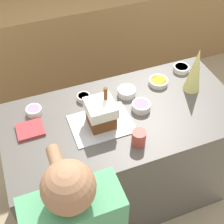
# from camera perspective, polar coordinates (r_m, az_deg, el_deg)

# --- Properties ---
(ground_plane) EXTENTS (12.00, 12.00, 0.00)m
(ground_plane) POSITION_cam_1_polar(r_m,az_deg,el_deg) (2.80, 1.61, -14.10)
(ground_plane) COLOR tan
(back_cabinet_block) EXTENTS (6.00, 0.60, 0.94)m
(back_cabinet_block) POSITION_cam_1_polar(r_m,az_deg,el_deg) (3.63, -8.69, 12.60)
(back_cabinet_block) COLOR #9E7547
(back_cabinet_block) RESTS_ON ground_plane
(kitchen_island) EXTENTS (1.58, 0.79, 0.95)m
(kitchen_island) POSITION_cam_1_polar(r_m,az_deg,el_deg) (2.40, 1.84, -8.42)
(kitchen_island) COLOR #514C47
(kitchen_island) RESTS_ON ground_plane
(baking_tray) EXTENTS (0.39, 0.29, 0.01)m
(baking_tray) POSITION_cam_1_polar(r_m,az_deg,el_deg) (1.98, -1.97, -2.17)
(baking_tray) COLOR #B2B2BC
(baking_tray) RESTS_ON kitchen_island
(gingerbread_house) EXTENTS (0.17, 0.18, 0.26)m
(gingerbread_house) POSITION_cam_1_polar(r_m,az_deg,el_deg) (1.91, -2.04, -0.18)
(gingerbread_house) COLOR brown
(gingerbread_house) RESTS_ON baking_tray
(decorative_tree) EXTENTS (0.12, 0.12, 0.34)m
(decorative_tree) POSITION_cam_1_polar(r_m,az_deg,el_deg) (2.19, 14.98, 7.44)
(decorative_tree) COLOR #DBD675
(decorative_tree) RESTS_ON kitchen_island
(candy_bowl_center_rear) EXTENTS (0.13, 0.13, 0.05)m
(candy_bowl_center_rear) POSITION_cam_1_polar(r_m,az_deg,el_deg) (2.16, 2.69, 3.76)
(candy_bowl_center_rear) COLOR white
(candy_bowl_center_rear) RESTS_ON kitchen_island
(candy_bowl_near_tray_right) EXTENTS (0.14, 0.14, 0.04)m
(candy_bowl_near_tray_right) POSITION_cam_1_polar(r_m,az_deg,el_deg) (2.28, 8.48, 5.53)
(candy_bowl_near_tray_right) COLOR silver
(candy_bowl_near_tray_right) RESTS_ON kitchen_island
(candy_bowl_far_right) EXTENTS (0.12, 0.12, 0.04)m
(candy_bowl_far_right) POSITION_cam_1_polar(r_m,az_deg,el_deg) (2.43, 12.53, 7.82)
(candy_bowl_far_right) COLOR silver
(candy_bowl_far_right) RESTS_ON kitchen_island
(candy_bowl_front_corner) EXTENTS (0.10, 0.10, 0.05)m
(candy_bowl_front_corner) POSITION_cam_1_polar(r_m,az_deg,el_deg) (2.09, -14.06, 0.24)
(candy_bowl_front_corner) COLOR white
(candy_bowl_front_corner) RESTS_ON kitchen_island
(candy_bowl_far_left) EXTENTS (0.12, 0.12, 0.05)m
(candy_bowl_far_left) POSITION_cam_1_polar(r_m,az_deg,el_deg) (2.07, 5.36, 1.10)
(candy_bowl_far_left) COLOR silver
(candy_bowl_far_left) RESTS_ON kitchen_island
(candy_bowl_behind_tray) EXTENTS (0.09, 0.09, 0.04)m
(candy_bowl_behind_tray) POSITION_cam_1_polar(r_m,az_deg,el_deg) (2.14, -5.21, 2.71)
(candy_bowl_behind_tray) COLOR silver
(candy_bowl_behind_tray) RESTS_ON kitchen_island
(cookbook) EXTENTS (0.16, 0.14, 0.02)m
(cookbook) POSITION_cam_1_polar(r_m,az_deg,el_deg) (2.00, -14.74, -3.17)
(cookbook) COLOR #B23338
(cookbook) RESTS_ON kitchen_island
(mug) EXTENTS (0.08, 0.08, 0.10)m
(mug) POSITION_cam_1_polar(r_m,az_deg,el_deg) (1.85, 4.92, -4.75)
(mug) COLOR #B24238
(mug) RESTS_ON kitchen_island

